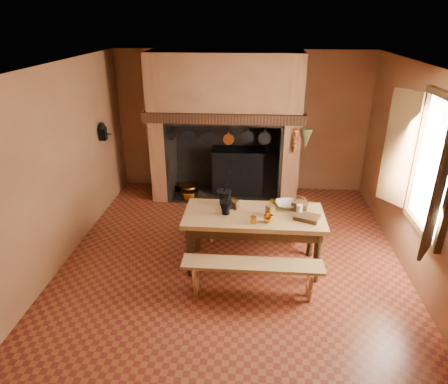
% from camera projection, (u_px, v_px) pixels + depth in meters
% --- Properties ---
extents(floor, '(5.50, 5.50, 0.00)m').
position_uv_depth(floor, '(233.00, 258.00, 6.08)').
color(floor, brown).
rests_on(floor, ground).
extents(ceiling, '(5.50, 5.50, 0.00)m').
position_uv_depth(ceiling, '(235.00, 67.00, 4.94)').
color(ceiling, silver).
rests_on(ceiling, back_wall).
extents(back_wall, '(5.00, 0.02, 2.80)m').
position_uv_depth(back_wall, '(242.00, 123.00, 8.01)').
color(back_wall, '#8E5D39').
rests_on(back_wall, floor).
extents(wall_left, '(0.02, 5.50, 2.80)m').
position_uv_depth(wall_left, '(59.00, 167.00, 5.69)').
color(wall_left, '#8E5D39').
rests_on(wall_left, floor).
extents(wall_right, '(0.02, 5.50, 2.80)m').
position_uv_depth(wall_right, '(421.00, 177.00, 5.33)').
color(wall_right, '#8E5D39').
rests_on(wall_right, floor).
extents(wall_front, '(5.00, 0.02, 2.80)m').
position_uv_depth(wall_front, '(213.00, 303.00, 3.01)').
color(wall_front, '#8E5D39').
rests_on(wall_front, floor).
extents(chimney_breast, '(2.95, 0.96, 2.80)m').
position_uv_depth(chimney_breast, '(225.00, 106.00, 7.46)').
color(chimney_breast, '#8E5D39').
rests_on(chimney_breast, floor).
extents(iron_range, '(1.12, 0.55, 1.60)m').
position_uv_depth(iron_range, '(238.00, 170.00, 8.11)').
color(iron_range, black).
rests_on(iron_range, floor).
extents(hearth_pans, '(0.51, 0.62, 0.20)m').
position_uv_depth(hearth_pans, '(188.00, 191.00, 8.14)').
color(hearth_pans, '#B08028').
rests_on(hearth_pans, floor).
extents(hanging_pans, '(1.92, 0.29, 0.27)m').
position_uv_depth(hanging_pans, '(221.00, 137.00, 7.20)').
color(hanging_pans, black).
rests_on(hanging_pans, chimney_breast).
extents(onion_string, '(0.12, 0.10, 0.46)m').
position_uv_depth(onion_string, '(296.00, 141.00, 7.09)').
color(onion_string, '#A1511D').
rests_on(onion_string, chimney_breast).
extents(herb_bunch, '(0.20, 0.20, 0.35)m').
position_uv_depth(herb_bunch, '(306.00, 138.00, 7.06)').
color(herb_bunch, brown).
rests_on(herb_bunch, chimney_breast).
extents(window, '(0.39, 1.75, 1.76)m').
position_uv_depth(window, '(425.00, 166.00, 4.85)').
color(window, white).
rests_on(window, wall_right).
extents(wall_coffee_mill, '(0.23, 0.16, 0.31)m').
position_uv_depth(wall_coffee_mill, '(103.00, 130.00, 7.05)').
color(wall_coffee_mill, black).
rests_on(wall_coffee_mill, wall_left).
extents(work_table, '(1.95, 0.87, 0.85)m').
position_uv_depth(work_table, '(254.00, 222.00, 5.62)').
color(work_table, '#A47A4B').
rests_on(work_table, floor).
extents(bench_front, '(1.80, 0.32, 0.51)m').
position_uv_depth(bench_front, '(252.00, 271.00, 5.11)').
color(bench_front, '#A47A4B').
rests_on(bench_front, floor).
extents(bench_back, '(1.66, 0.29, 0.47)m').
position_uv_depth(bench_back, '(254.00, 222.00, 6.37)').
color(bench_back, '#A47A4B').
rests_on(bench_back, floor).
extents(mortar_large, '(0.21, 0.21, 0.37)m').
position_uv_depth(mortar_large, '(224.00, 197.00, 5.80)').
color(mortar_large, black).
rests_on(mortar_large, work_table).
extents(mortar_small, '(0.19, 0.19, 0.32)m').
position_uv_depth(mortar_small, '(226.00, 207.00, 5.52)').
color(mortar_small, black).
rests_on(mortar_small, work_table).
extents(coffee_grinder, '(0.16, 0.14, 0.17)m').
position_uv_depth(coffee_grinder, '(234.00, 204.00, 5.71)').
color(coffee_grinder, '#392512').
rests_on(coffee_grinder, work_table).
extents(brass_mug_a, '(0.10, 0.10, 0.09)m').
position_uv_depth(brass_mug_a, '(253.00, 220.00, 5.30)').
color(brass_mug_a, '#B08028').
rests_on(brass_mug_a, work_table).
extents(brass_mug_b, '(0.10, 0.10, 0.09)m').
position_uv_depth(brass_mug_b, '(272.00, 203.00, 5.79)').
color(brass_mug_b, '#B08028').
rests_on(brass_mug_b, work_table).
extents(mixing_bowl, '(0.35, 0.35, 0.08)m').
position_uv_depth(mixing_bowl, '(286.00, 205.00, 5.75)').
color(mixing_bowl, beige).
rests_on(mixing_bowl, work_table).
extents(stoneware_crock, '(0.15, 0.15, 0.15)m').
position_uv_depth(stoneware_crock, '(270.00, 210.00, 5.50)').
color(stoneware_crock, brown).
rests_on(stoneware_crock, work_table).
extents(glass_jar, '(0.11, 0.11, 0.15)m').
position_uv_depth(glass_jar, '(299.00, 210.00, 5.51)').
color(glass_jar, beige).
rests_on(glass_jar, work_table).
extents(wicker_basket, '(0.27, 0.24, 0.22)m').
position_uv_depth(wicker_basket, '(301.00, 206.00, 5.64)').
color(wicker_basket, '#4A2C16').
rests_on(wicker_basket, work_table).
extents(wooden_tray, '(0.39, 0.35, 0.06)m').
position_uv_depth(wooden_tray, '(307.00, 217.00, 5.40)').
color(wooden_tray, '#392512').
rests_on(wooden_tray, work_table).
extents(brass_cup, '(0.14, 0.14, 0.11)m').
position_uv_depth(brass_cup, '(268.00, 219.00, 5.32)').
color(brass_cup, '#B08028').
rests_on(brass_cup, work_table).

